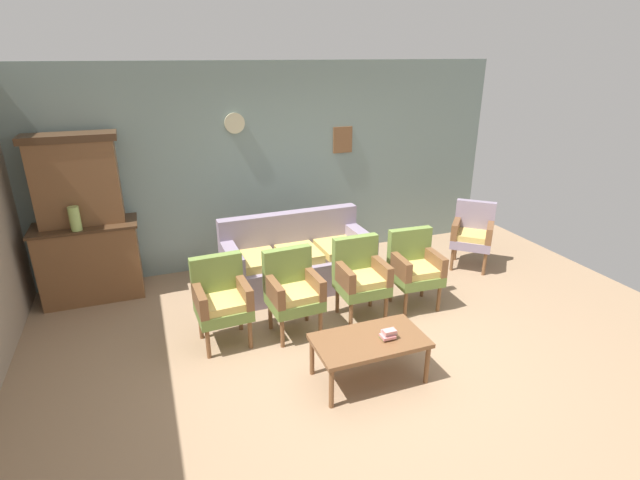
% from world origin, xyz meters
% --- Properties ---
extents(ground_plane, '(7.68, 7.68, 0.00)m').
position_xyz_m(ground_plane, '(0.00, 0.00, 0.00)').
color(ground_plane, '#997A5B').
extents(wall_back_with_decor, '(6.40, 0.09, 2.70)m').
position_xyz_m(wall_back_with_decor, '(0.00, 2.63, 1.35)').
color(wall_back_with_decor, gray).
rests_on(wall_back_with_decor, ground).
extents(side_cabinet, '(1.16, 0.55, 0.93)m').
position_xyz_m(side_cabinet, '(-2.49, 2.25, 0.47)').
color(side_cabinet, brown).
rests_on(side_cabinet, ground).
extents(cabinet_upper_hutch, '(0.99, 0.38, 1.03)m').
position_xyz_m(cabinet_upper_hutch, '(-2.49, 2.33, 1.45)').
color(cabinet_upper_hutch, brown).
rests_on(cabinet_upper_hutch, side_cabinet).
extents(vase_on_cabinet, '(0.12, 0.12, 0.27)m').
position_xyz_m(vase_on_cabinet, '(-2.54, 2.07, 1.07)').
color(vase_on_cabinet, '#A5C367').
rests_on(vase_on_cabinet, side_cabinet).
extents(floral_couch, '(1.84, 0.84, 0.90)m').
position_xyz_m(floral_couch, '(-0.10, 1.66, 0.33)').
color(floral_couch, gray).
rests_on(floral_couch, ground).
extents(armchair_row_middle, '(0.54, 0.52, 0.90)m').
position_xyz_m(armchair_row_middle, '(-1.19, 0.72, 0.50)').
color(armchair_row_middle, olive).
rests_on(armchair_row_middle, ground).
extents(armchair_near_cabinet, '(0.55, 0.52, 0.90)m').
position_xyz_m(armchair_near_cabinet, '(-0.47, 0.65, 0.50)').
color(armchair_near_cabinet, olive).
rests_on(armchair_near_cabinet, ground).
extents(armchair_by_doorway, '(0.52, 0.49, 0.90)m').
position_xyz_m(armchair_by_doorway, '(0.33, 0.71, 0.50)').
color(armchair_by_doorway, olive).
rests_on(armchair_by_doorway, ground).
extents(armchair_near_couch_end, '(0.55, 0.52, 0.90)m').
position_xyz_m(armchair_near_couch_end, '(1.02, 0.71, 0.50)').
color(armchair_near_couch_end, olive).
rests_on(armchair_near_couch_end, ground).
extents(wingback_chair_by_fireplace, '(0.71, 0.71, 0.90)m').
position_xyz_m(wingback_chair_by_fireplace, '(2.34, 1.39, 0.50)').
color(wingback_chair_by_fireplace, gray).
rests_on(wingback_chair_by_fireplace, ground).
extents(coffee_table, '(1.00, 0.56, 0.42)m').
position_xyz_m(coffee_table, '(-0.07, -0.36, 0.38)').
color(coffee_table, brown).
rests_on(coffee_table, ground).
extents(book_stack_on_table, '(0.14, 0.11, 0.09)m').
position_xyz_m(book_stack_on_table, '(0.08, -0.41, 0.46)').
color(book_stack_on_table, olive).
rests_on(book_stack_on_table, coffee_table).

